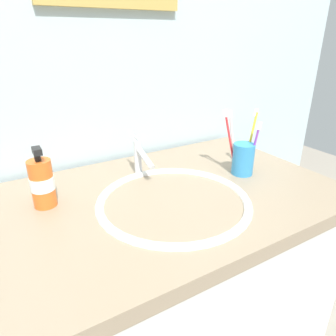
% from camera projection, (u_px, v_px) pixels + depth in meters
% --- Properties ---
extents(tiled_wall_back, '(2.20, 0.04, 2.40)m').
position_uv_depth(tiled_wall_back, '(113.00, 66.00, 1.04)').
color(tiled_wall_back, silver).
rests_on(tiled_wall_back, ground).
extents(vanity_counter, '(1.00, 0.64, 0.88)m').
position_uv_depth(vanity_counter, '(167.00, 304.00, 1.06)').
color(vanity_counter, silver).
rests_on(vanity_counter, ground).
extents(sink_basin, '(0.43, 0.43, 0.09)m').
position_uv_depth(sink_basin, '(173.00, 211.00, 0.85)').
color(sink_basin, white).
rests_on(sink_basin, vanity_counter).
extents(faucet, '(0.02, 0.14, 0.13)m').
position_uv_depth(faucet, '(140.00, 157.00, 0.98)').
color(faucet, silver).
rests_on(faucet, sink_basin).
extents(toothbrush_cup, '(0.07, 0.07, 0.10)m').
position_uv_depth(toothbrush_cup, '(243.00, 159.00, 0.99)').
color(toothbrush_cup, '#338CCC').
rests_on(toothbrush_cup, vanity_counter).
extents(toothbrush_yellow, '(0.06, 0.02, 0.20)m').
position_uv_depth(toothbrush_yellow, '(250.00, 136.00, 0.99)').
color(toothbrush_yellow, yellow).
rests_on(toothbrush_yellow, toothbrush_cup).
extents(toothbrush_white, '(0.03, 0.05, 0.20)m').
position_uv_depth(toothbrush_white, '(233.00, 138.00, 0.98)').
color(toothbrush_white, white).
rests_on(toothbrush_white, toothbrush_cup).
extents(toothbrush_purple, '(0.03, 0.03, 0.17)m').
position_uv_depth(toothbrush_purple, '(255.00, 145.00, 0.96)').
color(toothbrush_purple, purple).
rests_on(toothbrush_purple, toothbrush_cup).
extents(toothbrush_red, '(0.05, 0.05, 0.20)m').
position_uv_depth(toothbrush_red, '(229.00, 137.00, 0.98)').
color(toothbrush_red, red).
rests_on(toothbrush_red, toothbrush_cup).
extents(soap_dispenser, '(0.06, 0.06, 0.17)m').
position_uv_depth(soap_dispenser, '(42.00, 183.00, 0.80)').
color(soap_dispenser, orange).
rests_on(soap_dispenser, vanity_counter).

